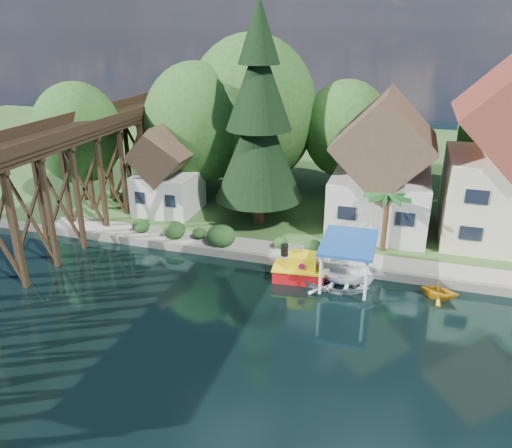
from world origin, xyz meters
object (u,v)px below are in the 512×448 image
object	(u,v)px
shed	(167,175)
tugboat	(300,269)
trestle_bridge	(45,184)
palm_tree	(388,198)
house_center	(509,164)
boat_canopy	(347,266)
boat_yellow	(439,289)
boat_white_a	(336,282)
conifer	(259,121)
house_left	(382,173)

from	to	relation	value
shed	tugboat	distance (m)	16.29
trestle_bridge	tugboat	world-z (taller)	trestle_bridge
palm_tree	trestle_bridge	bearing A→B (deg)	-164.89
house_center	boat_canopy	bearing A→B (deg)	-135.42
house_center	boat_yellow	size ratio (longest dim) A/B	5.82
shed	palm_tree	xyz separation A→B (m)	(18.75, -2.92, 0.73)
house_center	palm_tree	distance (m)	9.79
shed	boat_white_a	bearing A→B (deg)	-28.37
house_center	boat_yellow	bearing A→B (deg)	-113.72
trestle_bridge	house_center	xyz separation A→B (m)	(32.00, 11.33, 1.07)
tugboat	boat_yellow	world-z (taller)	tugboat
shed	boat_white_a	size ratio (longest dim) A/B	1.84
conifer	tugboat	world-z (taller)	conifer
tugboat	boat_white_a	xyz separation A→B (m)	(2.53, -0.49, -0.32)
boat_white_a	boat_canopy	world-z (taller)	boat_canopy
conifer	boat_canopy	distance (m)	13.81
house_center	boat_canopy	size ratio (longest dim) A/B	2.80
house_center	shed	size ratio (longest dim) A/B	1.77
trestle_bridge	boat_yellow	xyz separation A→B (m)	(27.57, 1.24, -4.72)
trestle_bridge	boat_yellow	size ratio (longest dim) A/B	18.50
house_left	boat_canopy	bearing A→B (deg)	-97.33
house_left	house_center	bearing A→B (deg)	3.18
boat_white_a	shed	bearing A→B (deg)	66.63
palm_tree	boat_yellow	size ratio (longest dim) A/B	1.95
house_left	shed	distance (m)	18.11
palm_tree	boat_white_a	world-z (taller)	palm_tree
trestle_bridge	palm_tree	distance (m)	24.61
boat_canopy	palm_tree	bearing A→B (deg)	69.03
trestle_bridge	house_left	xyz separation A→B (m)	(23.00, 10.83, -0.21)
trestle_bridge	tugboat	xyz separation A→B (m)	(18.70, 1.06, -4.58)
house_center	palm_tree	size ratio (longest dim) A/B	2.99
house_center	house_left	bearing A→B (deg)	-176.82
trestle_bridge	conifer	distance (m)	16.58
house_center	conifer	bearing A→B (deg)	-173.25
trestle_bridge	palm_tree	world-z (taller)	trestle_bridge
boat_canopy	trestle_bridge	bearing A→B (deg)	-176.72
boat_yellow	boat_canopy	bearing A→B (deg)	98.65
house_left	conifer	size ratio (longest dim) A/B	0.63
house_center	boat_canopy	distance (m)	15.23
conifer	boat_canopy	bearing A→B (deg)	-43.14
trestle_bridge	shed	xyz separation A→B (m)	(5.00, 9.33, -1.52)
palm_tree	boat_yellow	world-z (taller)	palm_tree
palm_tree	tugboat	world-z (taller)	palm_tree
tugboat	house_center	bearing A→B (deg)	37.67
trestle_bridge	house_center	bearing A→B (deg)	19.49
house_center	conifer	distance (m)	18.94
house_center	conifer	xyz separation A→B (m)	(-18.64, -2.21, 2.55)
trestle_bridge	house_center	size ratio (longest dim) A/B	3.18
palm_tree	tugboat	size ratio (longest dim) A/B	1.26
boat_yellow	house_left	bearing A→B (deg)	34.18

